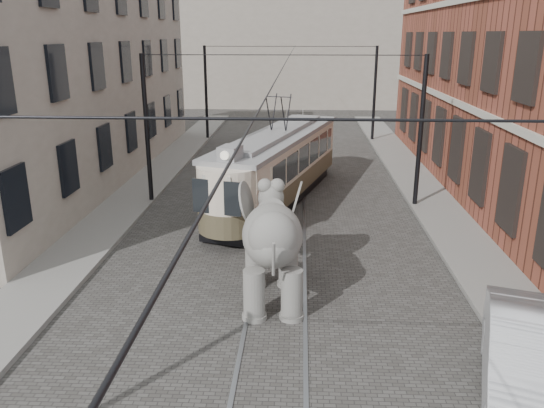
{
  "coord_description": "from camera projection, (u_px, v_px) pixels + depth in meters",
  "views": [
    {
      "loc": [
        0.53,
        -15.16,
        6.73
      ],
      "look_at": [
        -0.24,
        -0.53,
        2.1
      ],
      "focal_mm": 35.74,
      "sensor_mm": 36.0,
      "label": 1
    }
  ],
  "objects": [
    {
      "name": "catenary",
      "position": [
        281.0,
        137.0,
        20.36
      ],
      "size": [
        11.0,
        30.2,
        6.0
      ],
      "primitive_type": null,
      "color": "black",
      "rests_on": "ground"
    },
    {
      "name": "parked_car",
      "position": [
        536.0,
        365.0,
        10.06
      ],
      "size": [
        3.21,
        5.38,
        1.67
      ],
      "primitive_type": "imported",
      "rotation": [
        0.0,
        0.0,
        -0.3
      ],
      "color": "#B1B1B6",
      "rests_on": "ground"
    },
    {
      "name": "elephant",
      "position": [
        272.0,
        250.0,
        13.83
      ],
      "size": [
        2.92,
        4.87,
        2.88
      ],
      "primitive_type": null,
      "rotation": [
        0.0,
        0.0,
        0.07
      ],
      "color": "slate",
      "rests_on": "ground"
    },
    {
      "name": "ground",
      "position": [
        281.0,
        264.0,
        16.49
      ],
      "size": [
        120.0,
        120.0,
        0.0
      ],
      "primitive_type": "plane",
      "color": "#44423F"
    },
    {
      "name": "tram",
      "position": [
        279.0,
        150.0,
        22.07
      ],
      "size": [
        5.27,
        11.21,
        4.37
      ],
      "primitive_type": null,
      "rotation": [
        0.0,
        0.0,
        -0.28
      ],
      "color": "beige",
      "rests_on": "ground"
    },
    {
      "name": "distant_block",
      "position": [
        297.0,
        30.0,
        52.46
      ],
      "size": [
        28.0,
        10.0,
        14.0
      ],
      "primitive_type": "cube",
      "color": "gray",
      "rests_on": "ground"
    },
    {
      "name": "sidewalk_right",
      "position": [
        481.0,
        266.0,
        16.17
      ],
      "size": [
        2.0,
        60.0,
        0.15
      ],
      "primitive_type": "cube",
      "color": "slate",
      "rests_on": "ground"
    },
    {
      "name": "sidewalk_left",
      "position": [
        72.0,
        258.0,
        16.8
      ],
      "size": [
        2.0,
        60.0,
        0.15
      ],
      "primitive_type": "cube",
      "color": "slate",
      "rests_on": "ground"
    },
    {
      "name": "tram_rails",
      "position": [
        281.0,
        264.0,
        16.49
      ],
      "size": [
        1.54,
        80.0,
        0.02
      ],
      "primitive_type": null,
      "color": "slate",
      "rests_on": "ground"
    },
    {
      "name": "stucco_building",
      "position": [
        53.0,
        72.0,
        25.06
      ],
      "size": [
        7.0,
        24.0,
        10.0
      ],
      "primitive_type": "cube",
      "color": "gray",
      "rests_on": "ground"
    }
  ]
}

